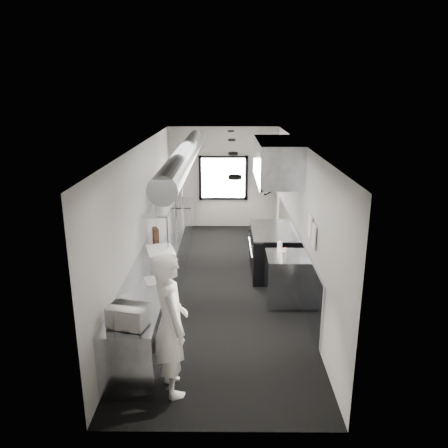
{
  "coord_description": "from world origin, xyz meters",
  "views": [
    {
      "loc": [
        0.11,
        -8.17,
        3.77
      ],
      "look_at": [
        0.05,
        -0.2,
        1.34
      ],
      "focal_mm": 35.61,
      "sensor_mm": 36.0,
      "label": 1
    }
  ],
  "objects_px": {
    "line_cook": "(170,324)",
    "squeeze_bottle_c": "(282,252)",
    "squeeze_bottle_d": "(280,247)",
    "deli_tub_a": "(120,306)",
    "pass_shelf": "(166,199)",
    "small_plate": "(158,270)",
    "far_work_table": "(180,219)",
    "squeeze_bottle_b": "(285,253)",
    "range": "(271,251)",
    "knife_block": "(156,233)",
    "plate_stack_d": "(170,181)",
    "deli_tub_b": "(125,299)",
    "bottle_station": "(284,278)",
    "plate_stack_c": "(168,187)",
    "exhaust_hood": "(277,161)",
    "microwave": "(128,316)",
    "plate_stack_b": "(162,193)",
    "prep_counter": "(160,274)",
    "cutting_board": "(160,250)",
    "plate_stack_a": "(160,198)",
    "squeeze_bottle_e": "(279,245)",
    "squeeze_bottle_a": "(283,257)"
  },
  "relations": [
    {
      "from": "small_plate",
      "to": "cutting_board",
      "type": "distance_m",
      "value": 0.96
    },
    {
      "from": "squeeze_bottle_a",
      "to": "line_cook",
      "type": "bearing_deg",
      "value": -127.07
    },
    {
      "from": "prep_counter",
      "to": "plate_stack_a",
      "type": "xyz_separation_m",
      "value": [
        -0.08,
        0.89,
        1.24
      ]
    },
    {
      "from": "squeeze_bottle_c",
      "to": "squeeze_bottle_e",
      "type": "xyz_separation_m",
      "value": [
        -0.02,
        0.35,
        0.01
      ]
    },
    {
      "from": "plate_stack_c",
      "to": "squeeze_bottle_d",
      "type": "distance_m",
      "value": 2.94
    },
    {
      "from": "range",
      "to": "squeeze_bottle_d",
      "type": "distance_m",
      "value": 1.31
    },
    {
      "from": "range",
      "to": "plate_stack_b",
      "type": "relative_size",
      "value": 4.66
    },
    {
      "from": "exhaust_hood",
      "to": "plate_stack_c",
      "type": "xyz_separation_m",
      "value": [
        -2.27,
        0.53,
        -0.65
      ]
    },
    {
      "from": "prep_counter",
      "to": "squeeze_bottle_c",
      "type": "relative_size",
      "value": 37.37
    },
    {
      "from": "exhaust_hood",
      "to": "range",
      "type": "distance_m",
      "value": 1.92
    },
    {
      "from": "squeeze_bottle_c",
      "to": "plate_stack_d",
      "type": "bearing_deg",
      "value": 132.33
    },
    {
      "from": "squeeze_bottle_c",
      "to": "pass_shelf",
      "type": "bearing_deg",
      "value": 142.55
    },
    {
      "from": "deli_tub_b",
      "to": "plate_stack_c",
      "type": "relative_size",
      "value": 0.46
    },
    {
      "from": "plate_stack_d",
      "to": "deli_tub_b",
      "type": "bearing_deg",
      "value": -91.44
    },
    {
      "from": "squeeze_bottle_d",
      "to": "deli_tub_a",
      "type": "bearing_deg",
      "value": -137.3
    },
    {
      "from": "pass_shelf",
      "to": "knife_block",
      "type": "xyz_separation_m",
      "value": [
        -0.13,
        -0.77,
        -0.53
      ]
    },
    {
      "from": "microwave",
      "to": "plate_stack_c",
      "type": "relative_size",
      "value": 1.35
    },
    {
      "from": "pass_shelf",
      "to": "far_work_table",
      "type": "distance_m",
      "value": 2.45
    },
    {
      "from": "plate_stack_a",
      "to": "plate_stack_c",
      "type": "bearing_deg",
      "value": 86.42
    },
    {
      "from": "prep_counter",
      "to": "exhaust_hood",
      "type": "bearing_deg",
      "value": 28.11
    },
    {
      "from": "range",
      "to": "bottle_station",
      "type": "height_order",
      "value": "range"
    },
    {
      "from": "plate_stack_c",
      "to": "squeeze_bottle_e",
      "type": "relative_size",
      "value": 1.95
    },
    {
      "from": "line_cook",
      "to": "squeeze_bottle_e",
      "type": "bearing_deg",
      "value": -52.78
    },
    {
      "from": "range",
      "to": "plate_stack_a",
      "type": "xyz_separation_m",
      "value": [
        -2.26,
        -0.31,
        1.22
      ]
    },
    {
      "from": "deli_tub_a",
      "to": "squeeze_bottle_e",
      "type": "height_order",
      "value": "squeeze_bottle_e"
    },
    {
      "from": "microwave",
      "to": "squeeze_bottle_b",
      "type": "xyz_separation_m",
      "value": [
        2.27,
        2.36,
        -0.04
      ]
    },
    {
      "from": "line_cook",
      "to": "squeeze_bottle_c",
      "type": "height_order",
      "value": "line_cook"
    },
    {
      "from": "exhaust_hood",
      "to": "squeeze_bottle_d",
      "type": "bearing_deg",
      "value": -90.35
    },
    {
      "from": "pass_shelf",
      "to": "squeeze_bottle_d",
      "type": "distance_m",
      "value": 2.78
    },
    {
      "from": "bottle_station",
      "to": "squeeze_bottle_c",
      "type": "distance_m",
      "value": 0.54
    },
    {
      "from": "prep_counter",
      "to": "plate_stack_c",
      "type": "xyz_separation_m",
      "value": [
        -0.02,
        1.73,
        1.29
      ]
    },
    {
      "from": "exhaust_hood",
      "to": "prep_counter",
      "type": "xyz_separation_m",
      "value": [
        -2.25,
        -1.2,
        -1.94
      ]
    },
    {
      "from": "plate_stack_a",
      "to": "squeeze_bottle_c",
      "type": "bearing_deg",
      "value": -26.21
    },
    {
      "from": "small_plate",
      "to": "cutting_board",
      "type": "xyz_separation_m",
      "value": [
        -0.1,
        0.95,
        0.0
      ]
    },
    {
      "from": "squeeze_bottle_b",
      "to": "line_cook",
      "type": "bearing_deg",
      "value": -125.82
    },
    {
      "from": "deli_tub_b",
      "to": "squeeze_bottle_b",
      "type": "xyz_separation_m",
      "value": [
        2.45,
        1.74,
        0.04
      ]
    },
    {
      "from": "microwave",
      "to": "plate_stack_b",
      "type": "relative_size",
      "value": 1.32
    },
    {
      "from": "squeeze_bottle_a",
      "to": "deli_tub_b",
      "type": "bearing_deg",
      "value": -146.92
    },
    {
      "from": "exhaust_hood",
      "to": "plate_stack_a",
      "type": "bearing_deg",
      "value": -172.46
    },
    {
      "from": "plate_stack_a",
      "to": "squeeze_bottle_c",
      "type": "distance_m",
      "value": 2.68
    },
    {
      "from": "deli_tub_b",
      "to": "plate_stack_d",
      "type": "distance_m",
      "value": 4.41
    },
    {
      "from": "squeeze_bottle_b",
      "to": "plate_stack_c",
      "type": "bearing_deg",
      "value": 138.35
    },
    {
      "from": "plate_stack_b",
      "to": "plate_stack_d",
      "type": "xyz_separation_m",
      "value": [
        0.02,
        1.15,
        0.02
      ]
    },
    {
      "from": "far_work_table",
      "to": "squeeze_bottle_b",
      "type": "distance_m",
      "value": 4.66
    },
    {
      "from": "prep_counter",
      "to": "plate_stack_b",
      "type": "distance_m",
      "value": 1.71
    },
    {
      "from": "knife_block",
      "to": "squeeze_bottle_b",
      "type": "bearing_deg",
      "value": -45.35
    },
    {
      "from": "pass_shelf",
      "to": "small_plate",
      "type": "distance_m",
      "value": 2.48
    },
    {
      "from": "plate_stack_a",
      "to": "squeeze_bottle_e",
      "type": "relative_size",
      "value": 1.44
    },
    {
      "from": "deli_tub_a",
      "to": "exhaust_hood",
      "type": "bearing_deg",
      "value": 54.68
    },
    {
      "from": "microwave",
      "to": "cutting_board",
      "type": "height_order",
      "value": "microwave"
    }
  ]
}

